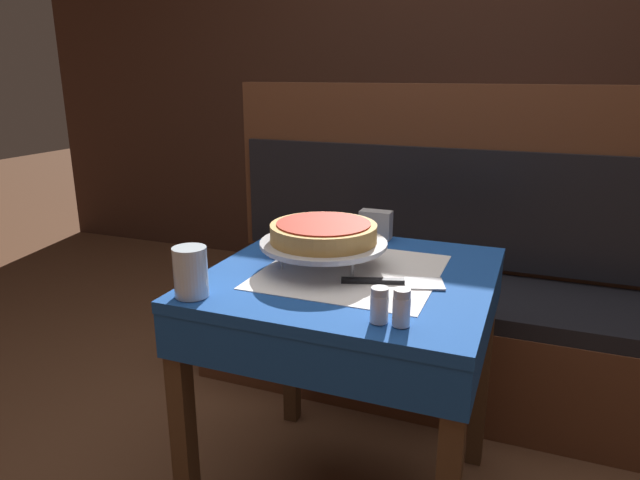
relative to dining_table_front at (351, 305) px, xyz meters
name	(u,v)px	position (x,y,z in m)	size (l,w,h in m)	color
dining_table_front	(351,305)	(0.00, 0.00, 0.00)	(0.74, 0.74, 0.74)	#194799
dining_table_rear	(498,198)	(0.26, 1.58, 0.00)	(0.77, 0.77, 0.74)	red
booth_bench	(424,307)	(0.06, 0.77, -0.31)	(1.78, 0.54, 1.21)	brown
back_wall_panel	(468,81)	(0.00, 2.08, 0.56)	(6.00, 0.04, 2.40)	#3D2319
pizza_pan_stand	(324,244)	(-0.08, 0.00, 0.16)	(0.34, 0.34, 0.07)	#ADADB2
deep_dish_pizza	(324,232)	(-0.08, 0.00, 0.20)	(0.29, 0.29, 0.05)	tan
pizza_server	(396,282)	(0.13, -0.05, 0.10)	(0.26, 0.13, 0.01)	#BCBCC1
water_glass_near	(191,272)	(-0.30, -0.31, 0.16)	(0.08, 0.08, 0.12)	silver
salt_shaker	(379,305)	(0.16, -0.28, 0.14)	(0.04, 0.04, 0.08)	silver
pepper_shaker	(401,308)	(0.20, -0.28, 0.14)	(0.04, 0.04, 0.08)	silver
napkin_holder	(376,225)	(-0.03, 0.32, 0.15)	(0.10, 0.05, 0.09)	#B2B2B7
condiment_caddy	(505,170)	(0.27, 1.60, 0.14)	(0.13, 0.13, 0.18)	black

